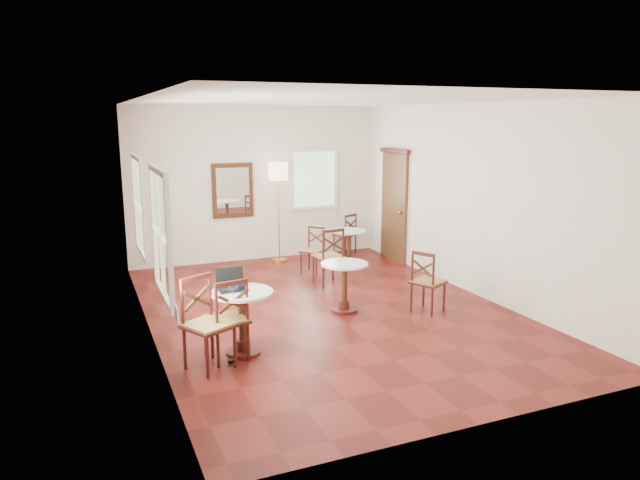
# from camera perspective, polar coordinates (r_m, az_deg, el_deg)

# --- Properties ---
(ground) EXTENTS (7.00, 7.00, 0.00)m
(ground) POSITION_cam_1_polar(r_m,az_deg,el_deg) (8.53, 0.78, -6.97)
(ground) COLOR #5F1610
(ground) RESTS_ON ground
(room_shell) EXTENTS (5.02, 7.02, 3.01)m
(room_shell) POSITION_cam_1_polar(r_m,az_deg,el_deg) (8.35, -0.31, 5.92)
(room_shell) COLOR silver
(room_shell) RESTS_ON ground
(cafe_table_near) EXTENTS (0.73, 0.73, 0.77)m
(cafe_table_near) POSITION_cam_1_polar(r_m,az_deg,el_deg) (6.95, -7.63, -7.36)
(cafe_table_near) COLOR #471711
(cafe_table_near) RESTS_ON ground
(cafe_table_mid) EXTENTS (0.68, 0.68, 0.72)m
(cafe_table_mid) POSITION_cam_1_polar(r_m,az_deg,el_deg) (8.40, 2.42, -4.10)
(cafe_table_mid) COLOR #471711
(cafe_table_mid) RESTS_ON ground
(cafe_table_back) EXTENTS (0.65, 0.65, 0.68)m
(cafe_table_back) POSITION_cam_1_polar(r_m,az_deg,el_deg) (11.01, 2.89, -0.38)
(cafe_table_back) COLOR #471711
(cafe_table_back) RESTS_ON ground
(chair_near_a) EXTENTS (0.53, 0.53, 0.99)m
(chair_near_a) POSITION_cam_1_polar(r_m,az_deg,el_deg) (6.81, -9.17, -7.72)
(chair_near_a) COLOR #471711
(chair_near_a) RESTS_ON ground
(chair_near_b) EXTENTS (0.65, 0.65, 1.04)m
(chair_near_b) POSITION_cam_1_polar(r_m,az_deg,el_deg) (6.63, -11.05, -8.09)
(chair_near_b) COLOR #471711
(chair_near_b) RESTS_ON ground
(chair_mid_a) EXTENTS (0.48, 0.48, 0.98)m
(chair_mid_a) POSITION_cam_1_polar(r_m,az_deg,el_deg) (9.71, 0.88, -1.63)
(chair_mid_a) COLOR #471711
(chair_mid_a) RESTS_ON ground
(chair_mid_b) EXTENTS (0.56, 0.56, 0.91)m
(chair_mid_b) POSITION_cam_1_polar(r_m,az_deg,el_deg) (8.50, 10.54, -4.05)
(chair_mid_b) COLOR #471711
(chair_mid_b) RESTS_ON ground
(chair_back_a) EXTENTS (0.51, 0.51, 0.84)m
(chair_back_a) POSITION_cam_1_polar(r_m,az_deg,el_deg) (11.98, 2.55, 0.61)
(chair_back_a) COLOR #471711
(chair_back_a) RESTS_ON ground
(chair_back_b) EXTENTS (0.54, 0.54, 0.83)m
(chair_back_b) POSITION_cam_1_polar(r_m,az_deg,el_deg) (10.54, -0.67, -0.97)
(chair_back_b) COLOR #471711
(chair_back_b) RESTS_ON ground
(floor_lamp) EXTENTS (0.38, 0.38, 1.93)m
(floor_lamp) POSITION_cam_1_polar(r_m,az_deg,el_deg) (11.19, -4.13, 6.11)
(floor_lamp) COLOR #BF8C3F
(floor_lamp) RESTS_ON ground
(laptop) EXTENTS (0.34, 0.28, 0.24)m
(laptop) POSITION_cam_1_polar(r_m,az_deg,el_deg) (6.95, -8.73, -4.32)
(laptop) COLOR black
(laptop) RESTS_ON cafe_table_near
(mouse) EXTENTS (0.10, 0.08, 0.03)m
(mouse) POSITION_cam_1_polar(r_m,az_deg,el_deg) (6.95, -8.40, -4.70)
(mouse) COLOR black
(mouse) RESTS_ON cafe_table_near
(navy_mug) EXTENTS (0.13, 0.09, 0.10)m
(navy_mug) POSITION_cam_1_polar(r_m,az_deg,el_deg) (6.90, -8.00, -4.50)
(navy_mug) COLOR #101036
(navy_mug) RESTS_ON cafe_table_near
(water_glass) EXTENTS (0.06, 0.06, 0.10)m
(water_glass) POSITION_cam_1_polar(r_m,az_deg,el_deg) (6.75, -8.72, -4.91)
(water_glass) COLOR white
(water_glass) RESTS_ON cafe_table_near
(power_adapter) EXTENTS (0.10, 0.06, 0.04)m
(power_adapter) POSITION_cam_1_polar(r_m,az_deg,el_deg) (6.88, -8.68, -11.71)
(power_adapter) COLOR black
(power_adapter) RESTS_ON ground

